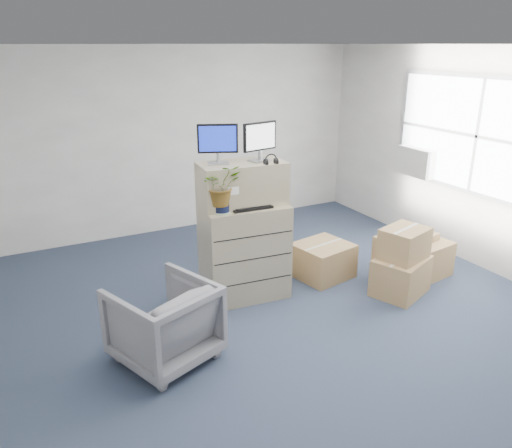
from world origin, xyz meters
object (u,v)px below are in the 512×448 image
object	(u,v)px
filing_cabinet_lower	(244,251)
monitor_right	(260,139)
water_bottle	(248,193)
keyboard	(251,207)
potted_plant	(221,190)
office_chair	(164,319)
monitor_left	(218,142)

from	to	relation	value
filing_cabinet_lower	monitor_right	bearing A→B (deg)	12.60
water_bottle	monitor_right	bearing A→B (deg)	-0.16
keyboard	water_bottle	xyz separation A→B (m)	(0.05, 0.16, 0.11)
filing_cabinet_lower	potted_plant	size ratio (longest dim) A/B	2.44
office_chair	keyboard	bearing A→B (deg)	-172.60
filing_cabinet_lower	monitor_right	size ratio (longest dim) A/B	2.58
monitor_left	keyboard	world-z (taller)	monitor_left
monitor_left	water_bottle	distance (m)	0.68
filing_cabinet_lower	potted_plant	xyz separation A→B (m)	(-0.32, -0.12, 0.80)
monitor_right	water_bottle	world-z (taller)	monitor_right
monitor_left	office_chair	bearing A→B (deg)	-113.89
monitor_left	monitor_right	world-z (taller)	same
filing_cabinet_lower	water_bottle	size ratio (longest dim) A/B	4.55
keyboard	potted_plant	bearing A→B (deg)	179.50
water_bottle	office_chair	size ratio (longest dim) A/B	0.29
office_chair	water_bottle	bearing A→B (deg)	-168.08
monitor_left	keyboard	size ratio (longest dim) A/B	0.93
water_bottle	monitor_left	bearing A→B (deg)	165.22
monitor_left	potted_plant	xyz separation A→B (m)	(-0.07, -0.23, -0.47)
potted_plant	office_chair	distance (m)	1.47
filing_cabinet_lower	keyboard	bearing A→B (deg)	-77.09
potted_plant	keyboard	bearing A→B (deg)	-2.97
monitor_left	office_chair	world-z (taller)	monitor_left
water_bottle	filing_cabinet_lower	bearing A→B (deg)	-156.78
keyboard	office_chair	bearing A→B (deg)	-148.96
keyboard	potted_plant	world-z (taller)	potted_plant
potted_plant	office_chair	size ratio (longest dim) A/B	0.54
monitor_left	potted_plant	world-z (taller)	monitor_left
filing_cabinet_lower	monitor_right	xyz separation A→B (m)	(0.21, 0.03, 1.27)
keyboard	filing_cabinet_lower	bearing A→B (deg)	100.36
monitor_right	keyboard	size ratio (longest dim) A/B	0.94
monitor_right	keyboard	xyz separation A→B (m)	(-0.19, -0.16, -0.70)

